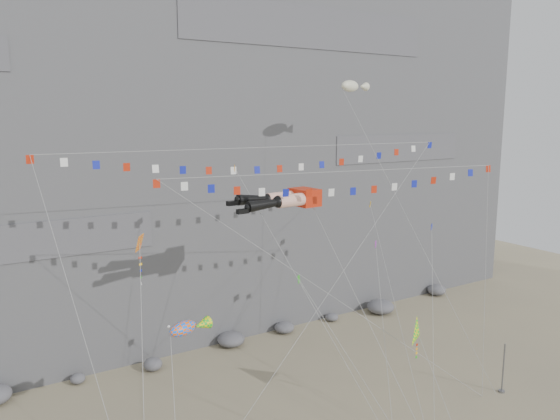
% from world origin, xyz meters
% --- Properties ---
extents(cliff, '(80.00, 28.00, 50.00)m').
position_xyz_m(cliff, '(0.00, 32.00, 25.00)').
color(cliff, slate).
rests_on(cliff, ground).
extents(talus_boulders, '(60.00, 3.00, 1.20)m').
position_xyz_m(talus_boulders, '(0.00, 17.00, 0.60)').
color(talus_boulders, '#5C5C61').
rests_on(talus_boulders, ground).
extents(anchor_pole_right, '(0.12, 0.12, 4.05)m').
position_xyz_m(anchor_pole_right, '(14.17, -2.26, 2.02)').
color(anchor_pole_right, slate).
rests_on(anchor_pole_right, ground).
extents(legs_kite, '(7.23, 16.14, 21.58)m').
position_xyz_m(legs_kite, '(-1.18, 5.81, 15.63)').
color(legs_kite, red).
rests_on(legs_kite, ground).
extents(flag_banner_upper, '(33.05, 13.19, 26.85)m').
position_xyz_m(flag_banner_upper, '(-0.76, 8.65, 19.21)').
color(flag_banner_upper, red).
rests_on(flag_banner_upper, ground).
extents(flag_banner_lower, '(25.87, 8.01, 20.93)m').
position_xyz_m(flag_banner_lower, '(2.41, 3.58, 17.64)').
color(flag_banner_lower, red).
rests_on(flag_banner_lower, ground).
extents(harlequin_kite, '(3.62, 8.27, 16.44)m').
position_xyz_m(harlequin_kite, '(-12.90, 2.35, 14.54)').
color(harlequin_kite, red).
rests_on(harlequin_kite, ground).
extents(fish_windsock, '(4.68, 7.44, 11.37)m').
position_xyz_m(fish_windsock, '(-10.47, 2.44, 8.97)').
color(fish_windsock, '#FF600D').
rests_on(fish_windsock, ground).
extents(delta_kite, '(3.77, 8.43, 10.32)m').
position_xyz_m(delta_kite, '(5.40, -1.40, 6.59)').
color(delta_kite, yellow).
rests_on(delta_kite, ground).
extents(blimp_windsock, '(6.40, 14.69, 27.92)m').
position_xyz_m(blimp_windsock, '(9.03, 11.07, 24.05)').
color(blimp_windsock, beige).
rests_on(blimp_windsock, ground).
extents(small_kite_a, '(4.16, 16.31, 23.95)m').
position_xyz_m(small_kite_a, '(-3.36, 8.50, 17.24)').
color(small_kite_a, orange).
rests_on(small_kite_a, ground).
extents(small_kite_b, '(7.39, 10.56, 16.39)m').
position_xyz_m(small_kite_b, '(7.36, 5.33, 11.14)').
color(small_kite_b, purple).
rests_on(small_kite_b, ground).
extents(small_kite_c, '(2.81, 11.84, 15.46)m').
position_xyz_m(small_kite_c, '(-1.65, 2.86, 10.31)').
color(small_kite_c, green).
rests_on(small_kite_c, ground).
extents(small_kite_d, '(8.37, 16.06, 21.99)m').
position_xyz_m(small_kite_d, '(10.40, 9.47, 13.45)').
color(small_kite_d, yellow).
rests_on(small_kite_d, ground).
extents(small_kite_e, '(7.39, 7.93, 16.35)m').
position_xyz_m(small_kite_e, '(10.24, 2.16, 12.68)').
color(small_kite_e, '#121CA1').
rests_on(small_kite_e, ground).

